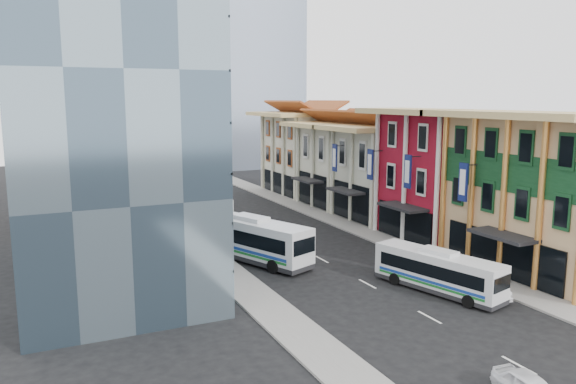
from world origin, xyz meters
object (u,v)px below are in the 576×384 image
shophouse_tan (544,196)px  bus_right (438,271)px  office_tower (95,77)px  bus_left_near (251,238)px  sedan_right (479,285)px  bus_left_far (214,205)px

shophouse_tan → bus_right: bearing=-177.3°
office_tower → bus_left_near: 17.49m
bus_left_near → office_tower: bearing=149.7°
sedan_right → office_tower: bearing=146.3°
bus_right → bus_left_far: bearing=88.1°
bus_left_far → bus_right: (6.99, -29.20, -0.22)m
bus_left_near → bus_right: bearing=-77.2°
shophouse_tan → bus_left_near: size_ratio=1.17×
bus_right → sedan_right: 2.86m
bus_left_far → bus_right: size_ratio=1.14×
bus_right → office_tower: bearing=129.4°
shophouse_tan → bus_left_near: shophouse_tan is taller
office_tower → bus_right: bearing=-35.3°
bus_left_near → sedan_right: 18.43m
shophouse_tan → bus_left_far: size_ratio=1.27×
shophouse_tan → bus_left_far: shophouse_tan is taller
bus_left_near → bus_right: size_ratio=1.24×
shophouse_tan → sedan_right: (-8.50, -2.38, -5.22)m
office_tower → sedan_right: 31.25m
shophouse_tan → bus_right: (-10.51, -0.49, -4.45)m
shophouse_tan → bus_right: shophouse_tan is taller
bus_left_near → sedan_right: bearing=-75.5°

